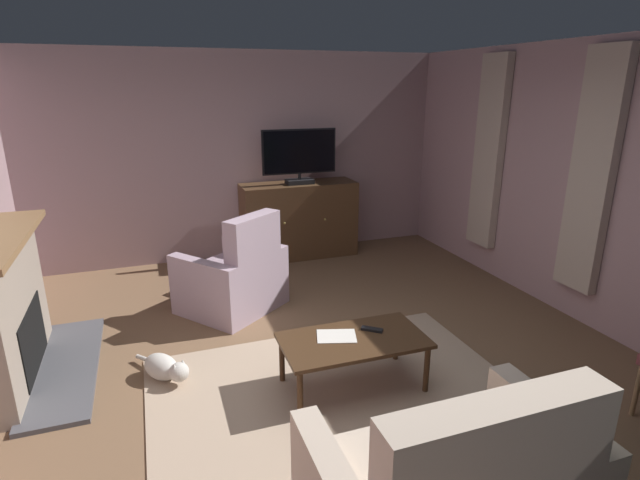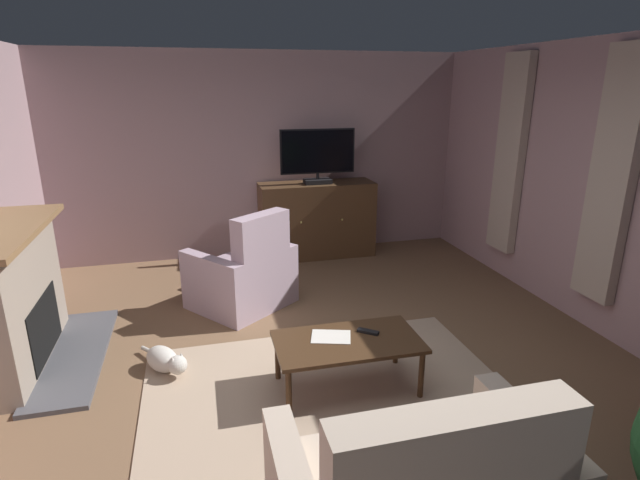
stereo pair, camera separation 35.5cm
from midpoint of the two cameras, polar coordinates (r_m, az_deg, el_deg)
ground_plane at (r=4.23m, az=-1.59°, el=-15.57°), size 6.08×7.09×0.04m
wall_back at (r=6.82m, az=-10.44°, el=9.36°), size 6.08×0.10×2.71m
wall_right_with_window at (r=5.22m, az=28.88°, el=5.02°), size 0.10×7.09×2.71m
curtain_panel_near at (r=5.21m, az=27.11°, el=6.79°), size 0.10×0.44×2.28m
curtain_panel_far at (r=6.33m, az=17.31°, el=9.48°), size 0.10×0.44×2.28m
rug_central at (r=3.99m, az=-0.73°, el=-17.43°), size 2.79×2.03×0.01m
tv_cabinet at (r=6.81m, az=-3.93°, el=2.12°), size 1.55×0.55×1.02m
television at (r=6.57m, az=-3.97°, el=9.71°), size 0.99×0.20×0.72m
coffee_table at (r=3.89m, az=1.21°, el=-11.87°), size 1.12×0.61×0.43m
tv_remote at (r=3.98m, az=3.43°, el=-10.27°), size 0.16×0.15×0.02m
folded_newspaper at (r=3.89m, az=-0.75°, el=-11.05°), size 0.35×0.30×0.01m
armchair_facing_sofa at (r=5.31m, az=-11.72°, el=-4.44°), size 1.24×1.23×1.06m
cat at (r=4.35m, az=-19.75°, el=-13.70°), size 0.41×0.60×0.23m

